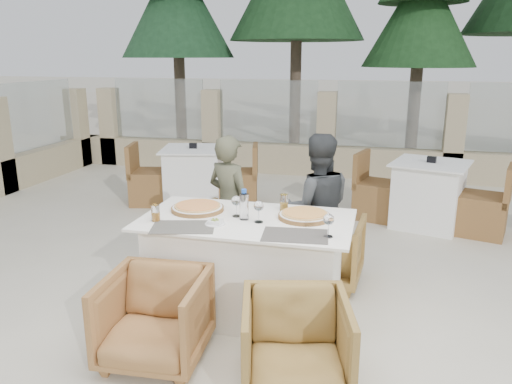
% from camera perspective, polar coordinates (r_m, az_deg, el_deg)
% --- Properties ---
extents(ground, '(80.00, 80.00, 0.00)m').
position_cam_1_polar(ground, '(4.12, 0.02, -13.17)').
color(ground, beige).
rests_on(ground, ground).
extents(sand_patch, '(30.00, 16.00, 0.01)m').
position_cam_1_polar(sand_patch, '(17.64, 11.31, 8.63)').
color(sand_patch, beige).
rests_on(sand_patch, ground).
extents(perimeter_wall_far, '(10.00, 0.34, 1.60)m').
position_cam_1_polar(perimeter_wall_far, '(8.44, 8.06, 7.23)').
color(perimeter_wall_far, tan).
rests_on(perimeter_wall_far, ground).
extents(pine_far_left, '(2.42, 2.42, 5.50)m').
position_cam_1_polar(pine_far_left, '(11.41, -8.98, 19.08)').
color(pine_far_left, '#1E4827').
rests_on(pine_far_left, ground).
extents(pine_centre, '(2.20, 2.20, 5.00)m').
position_cam_1_polar(pine_centre, '(10.74, 18.28, 17.44)').
color(pine_centre, '#1F4820').
rests_on(pine_centre, ground).
extents(dining_table, '(1.60, 0.90, 0.77)m').
position_cam_1_polar(dining_table, '(3.92, -1.08, -8.41)').
color(dining_table, white).
rests_on(dining_table, ground).
extents(placemat_near_left, '(0.51, 0.40, 0.00)m').
position_cam_1_polar(placemat_near_left, '(3.64, -8.32, -3.98)').
color(placemat_near_left, '#5A564D').
rests_on(placemat_near_left, dining_table).
extents(placemat_near_right, '(0.48, 0.35, 0.00)m').
position_cam_1_polar(placemat_near_right, '(3.45, 4.50, -4.95)').
color(placemat_near_right, '#514B45').
rests_on(placemat_near_right, dining_table).
extents(pizza_left, '(0.47, 0.47, 0.05)m').
position_cam_1_polar(pizza_left, '(4.00, -6.70, -1.74)').
color(pizza_left, '#E95A1F').
rests_on(pizza_left, dining_table).
extents(pizza_right, '(0.51, 0.51, 0.05)m').
position_cam_1_polar(pizza_right, '(3.80, 5.55, -2.63)').
color(pizza_right, orange).
rests_on(pizza_right, dining_table).
extents(water_bottle, '(0.08, 0.08, 0.24)m').
position_cam_1_polar(water_bottle, '(3.73, -1.37, -1.42)').
color(water_bottle, '#BCDDF7').
rests_on(water_bottle, dining_table).
extents(wine_glass_centre, '(0.09, 0.09, 0.18)m').
position_cam_1_polar(wine_glass_centre, '(3.81, -2.26, -1.49)').
color(wine_glass_centre, silver).
rests_on(wine_glass_centre, dining_table).
extents(wine_glass_near, '(0.10, 0.10, 0.18)m').
position_cam_1_polar(wine_glass_near, '(3.67, 0.31, -2.12)').
color(wine_glass_near, silver).
rests_on(wine_glass_near, dining_table).
extents(wine_glass_corner, '(0.10, 0.10, 0.18)m').
position_cam_1_polar(wine_glass_corner, '(3.42, 8.29, -3.66)').
color(wine_glass_corner, white).
rests_on(wine_glass_corner, dining_table).
extents(beer_glass_left, '(0.07, 0.07, 0.13)m').
position_cam_1_polar(beer_glass_left, '(3.79, -11.41, -2.37)').
color(beer_glass_left, orange).
rests_on(beer_glass_left, dining_table).
extents(beer_glass_right, '(0.08, 0.08, 0.13)m').
position_cam_1_polar(beer_glass_right, '(3.97, 3.21, -1.21)').
color(beer_glass_right, '#C48C1B').
rests_on(beer_glass_right, dining_table).
extents(olive_dish, '(0.14, 0.14, 0.04)m').
position_cam_1_polar(olive_dish, '(3.66, -4.71, -3.40)').
color(olive_dish, white).
rests_on(olive_dish, dining_table).
extents(armchair_far_left, '(0.82, 0.83, 0.61)m').
position_cam_1_polar(armchair_far_left, '(4.69, -3.67, -5.40)').
color(armchair_far_left, olive).
rests_on(armchair_far_left, ground).
extents(armchair_far_right, '(0.68, 0.70, 0.60)m').
position_cam_1_polar(armchair_far_right, '(4.50, 7.88, -6.54)').
color(armchair_far_right, olive).
rests_on(armchair_far_right, ground).
extents(armchair_near_left, '(0.68, 0.70, 0.60)m').
position_cam_1_polar(armchair_near_left, '(3.43, -11.50, -13.94)').
color(armchair_near_left, '#9A6838').
rests_on(armchair_near_left, ground).
extents(armchair_near_right, '(0.77, 0.78, 0.59)m').
position_cam_1_polar(armchair_near_right, '(3.12, 4.55, -17.08)').
color(armchair_near_right, olive).
rests_on(armchair_near_right, ground).
extents(diner_left, '(0.56, 0.48, 1.29)m').
position_cam_1_polar(diner_left, '(4.58, -3.05, -1.45)').
color(diner_left, '#50513B').
rests_on(diner_left, ground).
extents(diner_right, '(0.77, 0.67, 1.33)m').
position_cam_1_polar(diner_right, '(4.41, 6.93, -1.92)').
color(diner_right, '#343739').
rests_on(diner_right, ground).
extents(bg_table_a, '(1.78, 1.16, 0.77)m').
position_cam_1_polar(bg_table_a, '(6.82, -7.09, 1.80)').
color(bg_table_a, white).
rests_on(bg_table_a, ground).
extents(bg_table_b, '(1.80, 1.24, 0.77)m').
position_cam_1_polar(bg_table_b, '(6.21, 19.10, -0.27)').
color(bg_table_b, white).
rests_on(bg_table_b, ground).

